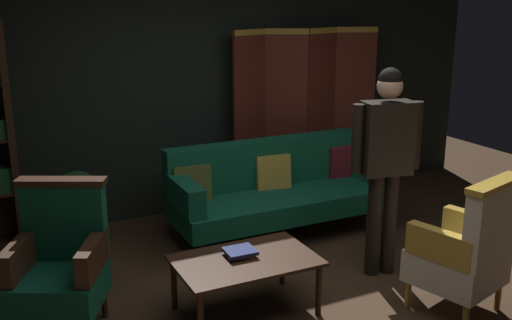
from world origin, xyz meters
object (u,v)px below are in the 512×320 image
at_px(standing_figure, 386,153).
at_px(book_navy_cloth, 240,251).
at_px(armchair_wing_left, 60,264).
at_px(potted_plant, 78,209).
at_px(book_tan_leather, 240,254).
at_px(armchair_gilt_accent, 466,250).
at_px(folding_screen, 303,113).
at_px(velvet_couch, 277,187).
at_px(coffee_table, 246,265).

height_order(standing_figure, book_navy_cloth, standing_figure).
distance_m(armchair_wing_left, potted_plant, 1.21).
bearing_deg(book_tan_leather, potted_plant, 121.53).
relative_size(armchair_gilt_accent, armchair_wing_left, 1.00).
height_order(armchair_wing_left, standing_figure, standing_figure).
relative_size(folding_screen, book_navy_cloth, 8.81).
bearing_deg(book_tan_leather, book_navy_cloth, 180.00).
distance_m(armchair_wing_left, book_tan_leather, 1.23).
bearing_deg(book_navy_cloth, folding_screen, 49.39).
xyz_separation_m(standing_figure, book_tan_leather, (-1.29, -0.03, -0.59)).
bearing_deg(potted_plant, standing_figure, -32.99).
bearing_deg(folding_screen, armchair_gilt_accent, -95.24).
bearing_deg(standing_figure, velvet_couch, 105.95).
height_order(armchair_gilt_accent, book_tan_leather, armchair_gilt_accent).
relative_size(velvet_couch, standing_figure, 1.25).
relative_size(standing_figure, book_navy_cloth, 7.89).
distance_m(standing_figure, book_navy_cloth, 1.41).
xyz_separation_m(armchair_gilt_accent, book_tan_leather, (-1.41, 0.76, -0.06)).
bearing_deg(potted_plant, book_navy_cloth, -58.47).
height_order(standing_figure, potted_plant, standing_figure).
relative_size(coffee_table, book_tan_leather, 5.33).
bearing_deg(armchair_wing_left, standing_figure, -5.60).
relative_size(coffee_table, armchair_wing_left, 0.96).
distance_m(velvet_couch, book_navy_cloth, 1.54).
xyz_separation_m(coffee_table, armchair_gilt_accent, (1.40, -0.69, 0.12)).
height_order(armchair_wing_left, book_tan_leather, armchair_wing_left).
distance_m(standing_figure, potted_plant, 2.65).
distance_m(folding_screen, book_tan_leather, 2.61).
relative_size(coffee_table, standing_figure, 0.59).
bearing_deg(potted_plant, armchair_gilt_accent, -43.70).
bearing_deg(standing_figure, book_tan_leather, -178.66).
bearing_deg(armchair_gilt_accent, coffee_table, 153.66).
height_order(armchair_gilt_accent, standing_figure, standing_figure).
relative_size(folding_screen, armchair_wing_left, 1.83).
height_order(folding_screen, book_tan_leather, folding_screen).
xyz_separation_m(velvet_couch, armchair_gilt_accent, (0.46, -1.96, 0.04)).
distance_m(armchair_gilt_accent, potted_plant, 3.18).
bearing_deg(armchair_gilt_accent, armchair_wing_left, 158.49).
height_order(coffee_table, armchair_wing_left, armchair_wing_left).
xyz_separation_m(armchair_gilt_accent, armchair_wing_left, (-2.62, 1.03, 0.00)).
distance_m(folding_screen, standing_figure, 1.95).
height_order(coffee_table, potted_plant, potted_plant).
xyz_separation_m(folding_screen, armchair_wing_left, (-2.86, -1.66, -0.50)).
distance_m(folding_screen, book_navy_cloth, 2.61).
relative_size(velvet_couch, book_navy_cloth, 9.83).
bearing_deg(standing_figure, folding_screen, 78.86).
distance_m(velvet_couch, potted_plant, 1.85).
bearing_deg(velvet_couch, armchair_wing_left, -156.57).
bearing_deg(folding_screen, book_navy_cloth, -130.61).
bearing_deg(book_navy_cloth, standing_figure, 1.34).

